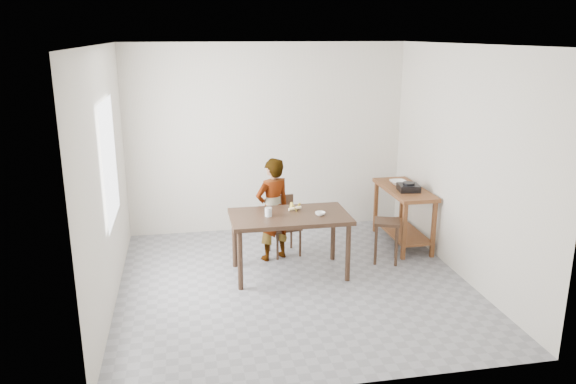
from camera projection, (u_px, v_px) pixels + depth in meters
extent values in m
cube|color=gray|center=(294.00, 285.00, 6.54)|extent=(4.00, 4.00, 0.04)
cube|color=white|center=(295.00, 43.00, 5.80)|extent=(4.00, 4.00, 0.04)
cube|color=silver|center=(267.00, 139.00, 8.08)|extent=(4.00, 0.04, 2.70)
cube|color=silver|center=(348.00, 233.00, 4.26)|extent=(4.00, 0.04, 2.70)
cube|color=silver|center=(104.00, 180.00, 5.81)|extent=(0.04, 4.00, 2.70)
cube|color=silver|center=(464.00, 163.00, 6.53)|extent=(0.04, 4.00, 2.70)
cube|color=white|center=(110.00, 161.00, 5.96)|extent=(0.02, 1.10, 1.30)
imported|color=silver|center=(273.00, 209.00, 7.09)|extent=(0.57, 0.49, 1.33)
cylinder|color=silver|center=(268.00, 212.00, 6.55)|extent=(0.10, 0.10, 0.10)
imported|color=white|center=(320.00, 214.00, 6.59)|extent=(0.13, 0.13, 0.04)
imported|color=white|center=(398.00, 182.00, 7.74)|extent=(0.23, 0.23, 0.06)
cube|color=black|center=(409.00, 188.00, 7.41)|extent=(0.30, 0.30, 0.09)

